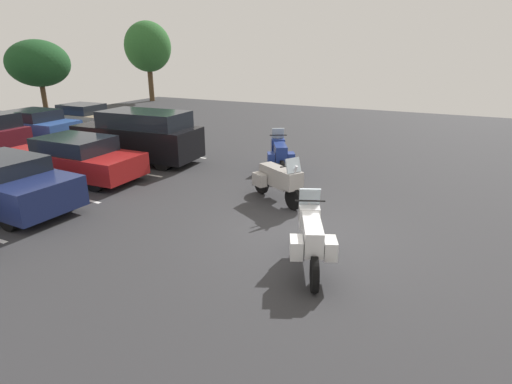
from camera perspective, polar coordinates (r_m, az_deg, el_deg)
ground at (r=9.62m, az=6.39°, el=-6.38°), size 44.00×44.00×0.10m
motorcycle_touring at (r=8.09m, az=7.79°, el=-6.07°), size 2.17×1.21×1.42m
motorcycle_second at (r=14.28m, az=3.34°, el=5.50°), size 2.05×1.34×1.45m
motorcycle_third at (r=11.38m, az=3.22°, el=1.78°), size 1.37×1.94×1.43m
car_navy at (r=12.93m, az=-32.43°, el=1.08°), size 2.07×4.77×1.44m
car_red at (r=14.85m, az=-24.17°, el=4.42°), size 1.91×4.81×1.42m
car_black at (r=16.31m, az=-16.15°, el=7.60°), size 2.14×4.99×1.95m
car_far_blue at (r=21.98m, az=-28.88°, el=8.18°), size 2.08×4.44×1.47m
car_far_tan at (r=23.75m, az=-23.63°, el=9.56°), size 1.93×4.47×1.42m
tree_far_left at (r=29.36m, az=-28.36°, el=15.67°), size 3.71×3.71×4.72m
tree_left at (r=35.96m, az=-15.01°, el=19.16°), size 3.72×3.72×6.31m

